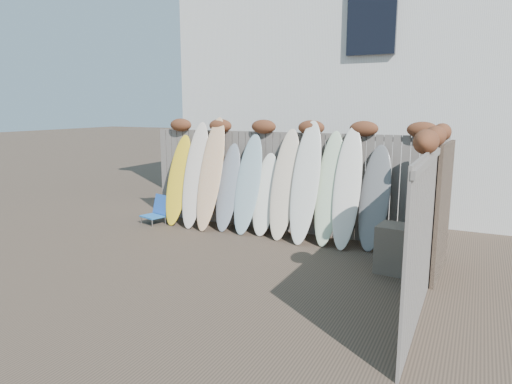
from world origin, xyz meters
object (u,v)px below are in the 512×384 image
at_px(surfboard_0, 178,180).
at_px(wooden_crate, 399,249).
at_px(beach_chair, 157,210).
at_px(lattice_panel, 443,210).

bearing_deg(surfboard_0, wooden_crate, -9.29).
height_order(beach_chair, surfboard_0, surfboard_0).
height_order(lattice_panel, surfboard_0, lattice_panel).
bearing_deg(beach_chair, lattice_panel, -6.27).
height_order(wooden_crate, lattice_panel, lattice_panel).
xyz_separation_m(wooden_crate, lattice_panel, (0.57, 0.17, 0.63)).
distance_m(beach_chair, lattice_panel, 5.85).
height_order(beach_chair, wooden_crate, wooden_crate).
xyz_separation_m(wooden_crate, surfboard_0, (-4.76, 1.00, 0.59)).
relative_size(beach_chair, lattice_panel, 0.30).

